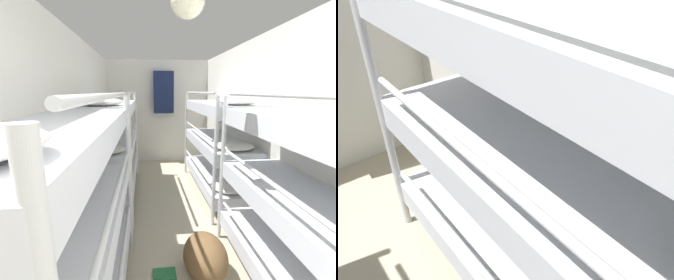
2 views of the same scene
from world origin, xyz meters
The scene contains 11 objects.
wall_left centered at (-1.15, 2.68, 1.14)m, with size 0.06×5.48×2.29m.
wall_right centered at (1.15, 2.68, 1.14)m, with size 0.06×5.48×2.29m.
wall_back centered at (0.00, 5.39, 1.14)m, with size 2.35×0.06×2.29m.
bunk_stack_left_near centered at (-0.80, 1.43, 0.83)m, with size 0.65×1.89×1.61m.
bunk_stack_right_near centered at (0.80, 1.43, 0.83)m, with size 0.65×1.89×1.61m.
bunk_stack_left_far centered at (-0.80, 3.52, 0.83)m, with size 0.65×1.89×1.61m.
bunk_stack_right_far centered at (0.80, 3.52, 0.83)m, with size 0.65×1.89×1.61m.
duffel_bag centered at (0.19, 1.90, 0.19)m, with size 0.38×0.50×0.38m.
floor_book centered at (-0.17, 1.94, 0.01)m, with size 0.21×0.13×0.02m.
hanging_coat centered at (0.11, 5.24, 1.59)m, with size 0.44×0.12×0.90m.
ceiling_light centered at (0.00, 1.93, 2.23)m, with size 0.24×0.24×0.24m.
Camera 1 is at (-0.31, 0.24, 1.61)m, focal length 24.00 mm.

